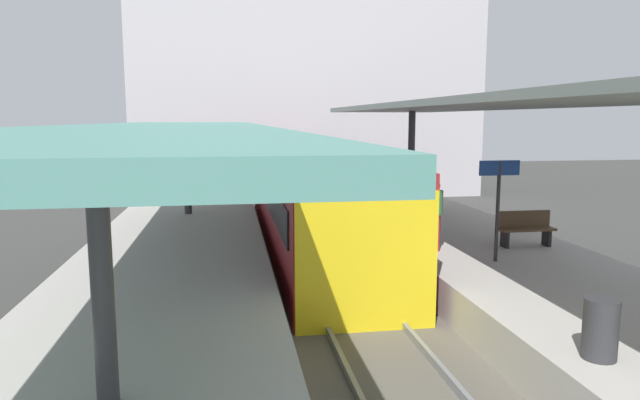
% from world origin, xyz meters
% --- Properties ---
extents(ground_plane, '(80.00, 80.00, 0.00)m').
position_xyz_m(ground_plane, '(0.00, 0.00, 0.00)').
color(ground_plane, '#383835').
extents(platform_left, '(4.40, 28.00, 1.00)m').
position_xyz_m(platform_left, '(-3.80, 0.00, 0.50)').
color(platform_left, '#ADA8A0').
rests_on(platform_left, ground_plane).
extents(platform_right, '(4.40, 28.00, 1.00)m').
position_xyz_m(platform_right, '(3.80, 0.00, 0.50)').
color(platform_right, '#ADA8A0').
rests_on(platform_right, ground_plane).
extents(track_ballast, '(3.20, 28.00, 0.20)m').
position_xyz_m(track_ballast, '(0.00, 0.00, 0.10)').
color(track_ballast, '#59544C').
rests_on(track_ballast, ground_plane).
extents(rail_near_side, '(0.08, 28.00, 0.14)m').
position_xyz_m(rail_near_side, '(-0.72, 0.00, 0.27)').
color(rail_near_side, slate).
rests_on(rail_near_side, track_ballast).
extents(rail_far_side, '(0.08, 28.00, 0.14)m').
position_xyz_m(rail_far_side, '(0.72, 0.00, 0.27)').
color(rail_far_side, slate).
rests_on(rail_far_side, track_ballast).
extents(commuter_train, '(2.78, 15.43, 3.10)m').
position_xyz_m(commuter_train, '(0.00, 6.34, 1.73)').
color(commuter_train, maroon).
rests_on(commuter_train, track_ballast).
extents(canopy_left, '(4.18, 21.00, 2.96)m').
position_xyz_m(canopy_left, '(-3.80, 1.40, 3.85)').
color(canopy_left, '#333335').
rests_on(canopy_left, platform_left).
extents(canopy_right, '(4.18, 21.00, 3.52)m').
position_xyz_m(canopy_right, '(3.80, 1.40, 4.39)').
color(canopy_right, '#333335').
rests_on(canopy_right, platform_right).
extents(platform_bench, '(1.40, 0.41, 0.86)m').
position_xyz_m(platform_bench, '(4.68, 1.52, 1.46)').
color(platform_bench, black).
rests_on(platform_bench, platform_right).
extents(platform_sign, '(0.90, 0.08, 2.21)m').
position_xyz_m(platform_sign, '(3.28, 0.23, 2.62)').
color(platform_sign, '#262628').
rests_on(platform_sign, platform_right).
extents(litter_bin, '(0.44, 0.44, 0.80)m').
position_xyz_m(litter_bin, '(2.26, -4.71, 1.40)').
color(litter_bin, '#2D2D30').
rests_on(litter_bin, platform_right).
extents(passenger_near_bench, '(0.36, 0.36, 1.66)m').
position_xyz_m(passenger_near_bench, '(2.31, 1.40, 1.86)').
color(passenger_near_bench, maroon).
rests_on(passenger_near_bench, platform_right).
extents(station_building_backdrop, '(18.00, 6.00, 11.00)m').
position_xyz_m(station_building_backdrop, '(1.81, 20.00, 5.50)').
color(station_building_backdrop, '#B7B2B7').
rests_on(station_building_backdrop, ground_plane).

